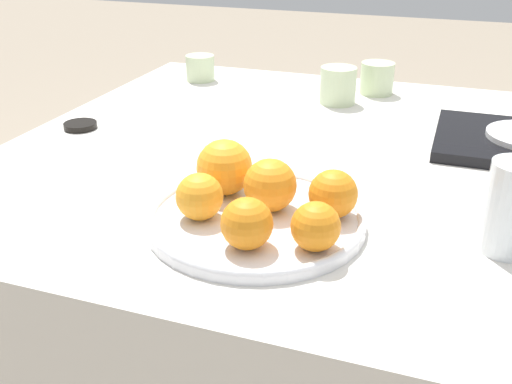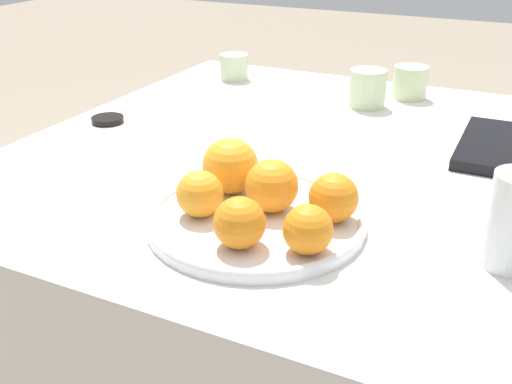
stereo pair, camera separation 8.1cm
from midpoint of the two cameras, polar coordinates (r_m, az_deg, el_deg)
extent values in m
cube|color=silver|center=(1.24, 14.27, -12.98)|extent=(1.39, 1.06, 0.71)
cylinder|color=silver|center=(0.83, 2.80, -2.75)|extent=(0.31, 0.31, 0.01)
torus|color=silver|center=(0.83, 2.81, -2.35)|extent=(0.31, 0.31, 0.01)
sphere|color=orange|center=(0.83, 4.30, 0.52)|extent=(0.08, 0.08, 0.08)
sphere|color=orange|center=(0.74, 1.56, -3.04)|extent=(0.07, 0.07, 0.07)
sphere|color=orange|center=(0.74, 8.13, -3.64)|extent=(0.06, 0.06, 0.06)
sphere|color=orange|center=(0.88, 0.17, 2.44)|extent=(0.08, 0.08, 0.08)
sphere|color=orange|center=(0.82, -2.55, -0.25)|extent=(0.07, 0.07, 0.07)
sphere|color=orange|center=(0.82, 10.24, -0.61)|extent=(0.07, 0.07, 0.07)
cylinder|color=beige|center=(1.45, 16.08, 9.99)|extent=(0.08, 0.08, 0.07)
cylinder|color=beige|center=(1.56, -0.57, 11.81)|extent=(0.07, 0.07, 0.06)
cylinder|color=beige|center=(1.36, 12.30, 9.60)|extent=(0.08, 0.08, 0.08)
cylinder|color=black|center=(1.26, -12.17, 6.72)|extent=(0.07, 0.07, 0.01)
camera|label=1|loc=(0.04, -87.14, 1.37)|focal=42.00mm
camera|label=2|loc=(0.04, 92.86, -1.37)|focal=42.00mm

